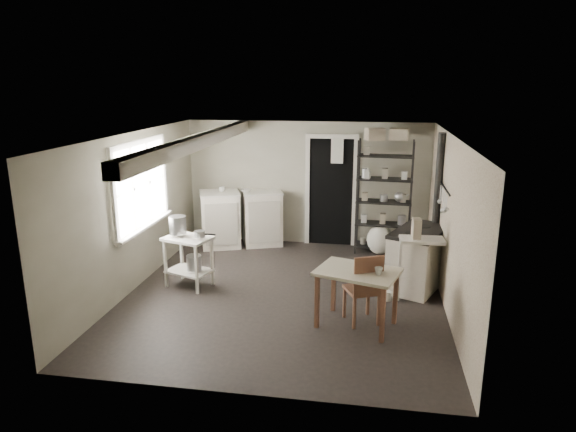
% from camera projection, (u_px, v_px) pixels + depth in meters
% --- Properties ---
extents(floor, '(5.00, 5.00, 0.00)m').
position_uv_depth(floor, '(285.00, 294.00, 7.48)').
color(floor, black).
rests_on(floor, ground).
extents(ceiling, '(5.00, 5.00, 0.00)m').
position_uv_depth(ceiling, '(284.00, 136.00, 6.89)').
color(ceiling, silver).
rests_on(ceiling, wall_back).
extents(wall_back, '(4.50, 0.02, 2.30)m').
position_uv_depth(wall_back, '(307.00, 184.00, 9.57)').
color(wall_back, '#A09D89').
rests_on(wall_back, ground).
extents(wall_front, '(4.50, 0.02, 2.30)m').
position_uv_depth(wall_front, '(240.00, 286.00, 4.81)').
color(wall_front, '#A09D89').
rests_on(wall_front, ground).
extents(wall_left, '(0.02, 5.00, 2.30)m').
position_uv_depth(wall_left, '(134.00, 212.00, 7.54)').
color(wall_left, '#A09D89').
rests_on(wall_left, ground).
extents(wall_right, '(0.02, 5.00, 2.30)m').
position_uv_depth(wall_right, '(451.00, 225.00, 6.84)').
color(wall_right, '#A09D89').
rests_on(wall_right, ground).
extents(window, '(0.12, 1.76, 1.28)m').
position_uv_depth(window, '(140.00, 186.00, 7.64)').
color(window, silver).
rests_on(window, wall_left).
extents(doorway, '(0.96, 0.10, 2.08)m').
position_uv_depth(doorway, '(331.00, 193.00, 9.51)').
color(doorway, silver).
rests_on(doorway, ground).
extents(ceiling_beam, '(0.18, 5.00, 0.18)m').
position_uv_depth(ceiling_beam, '(199.00, 141.00, 7.11)').
color(ceiling_beam, silver).
rests_on(ceiling_beam, ceiling).
extents(wallpaper_panel, '(0.01, 5.00, 2.30)m').
position_uv_depth(wallpaper_panel, '(450.00, 225.00, 6.84)').
color(wallpaper_panel, beige).
rests_on(wallpaper_panel, wall_right).
extents(utensil_rail, '(0.06, 1.20, 0.44)m').
position_uv_depth(utensil_rail, '(443.00, 187.00, 7.32)').
color(utensil_rail, '#BBBABD').
rests_on(utensil_rail, wall_right).
extents(prep_table, '(0.79, 0.66, 0.77)m').
position_uv_depth(prep_table, '(189.00, 261.00, 7.68)').
color(prep_table, silver).
rests_on(prep_table, ground).
extents(stockpot, '(0.30, 0.30, 0.27)m').
position_uv_depth(stockpot, '(178.00, 225.00, 7.61)').
color(stockpot, '#BBBABD').
rests_on(stockpot, prep_table).
extents(saucepan, '(0.20, 0.20, 0.09)m').
position_uv_depth(saucepan, '(200.00, 234.00, 7.48)').
color(saucepan, '#BBBABD').
rests_on(saucepan, prep_table).
extents(bucket, '(0.24, 0.24, 0.24)m').
position_uv_depth(bucket, '(194.00, 263.00, 7.64)').
color(bucket, '#BBBABD').
rests_on(bucket, prep_table).
extents(base_cabinets, '(1.70, 1.16, 1.03)m').
position_uv_depth(base_cabinets, '(241.00, 221.00, 9.63)').
color(base_cabinets, silver).
rests_on(base_cabinets, ground).
extents(mixing_bowl, '(0.31, 0.31, 0.06)m').
position_uv_depth(mixing_bowl, '(246.00, 196.00, 9.46)').
color(mixing_bowl, silver).
rests_on(mixing_bowl, base_cabinets).
extents(counter_cup, '(0.13, 0.13, 0.09)m').
position_uv_depth(counter_cup, '(222.00, 195.00, 9.49)').
color(counter_cup, silver).
rests_on(counter_cup, base_cabinets).
extents(shelf_rack, '(0.98, 0.42, 2.03)m').
position_uv_depth(shelf_rack, '(384.00, 201.00, 9.05)').
color(shelf_rack, black).
rests_on(shelf_rack, ground).
extents(shelf_jar, '(0.11, 0.12, 0.20)m').
position_uv_depth(shelf_jar, '(368.00, 178.00, 8.95)').
color(shelf_jar, silver).
rests_on(shelf_jar, shelf_rack).
extents(storage_box_a, '(0.36, 0.33, 0.20)m').
position_uv_depth(storage_box_a, '(375.00, 141.00, 8.76)').
color(storage_box_a, '#C2B79C').
rests_on(storage_box_a, shelf_rack).
extents(storage_box_b, '(0.34, 0.32, 0.20)m').
position_uv_depth(storage_box_b, '(398.00, 142.00, 8.78)').
color(storage_box_b, '#C2B79C').
rests_on(storage_box_b, shelf_rack).
extents(stove, '(1.03, 1.29, 0.89)m').
position_uv_depth(stove, '(418.00, 259.00, 7.65)').
color(stove, silver).
rests_on(stove, ground).
extents(stovepipe, '(0.12, 0.12, 1.33)m').
position_uv_depth(stovepipe, '(439.00, 178.00, 7.71)').
color(stovepipe, black).
rests_on(stovepipe, stove).
extents(side_ledge, '(0.62, 0.36, 0.93)m').
position_uv_depth(side_ledge, '(420.00, 273.00, 7.13)').
color(side_ledge, silver).
rests_on(side_ledge, ground).
extents(oats_box, '(0.12, 0.19, 0.27)m').
position_uv_depth(oats_box, '(416.00, 232.00, 7.00)').
color(oats_box, '#C2B79C').
rests_on(oats_box, side_ledge).
extents(work_table, '(1.14, 0.95, 0.74)m').
position_uv_depth(work_table, '(357.00, 298.00, 6.43)').
color(work_table, beige).
rests_on(work_table, ground).
extents(table_cup, '(0.11, 0.11, 0.09)m').
position_uv_depth(table_cup, '(379.00, 270.00, 6.18)').
color(table_cup, silver).
rests_on(table_cup, work_table).
extents(chair, '(0.53, 0.54, 0.95)m').
position_uv_depth(chair, '(362.00, 286.00, 6.51)').
color(chair, brown).
rests_on(chair, ground).
extents(flour_sack, '(0.46, 0.40, 0.54)m').
position_uv_depth(flour_sack, '(379.00, 241.00, 9.14)').
color(flour_sack, white).
rests_on(flour_sack, ground).
extents(floor_crock, '(0.14, 0.14, 0.14)m').
position_uv_depth(floor_crock, '(387.00, 295.00, 7.25)').
color(floor_crock, silver).
rests_on(floor_crock, ground).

